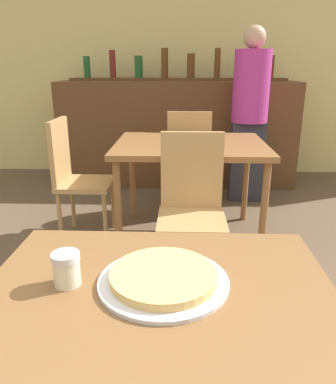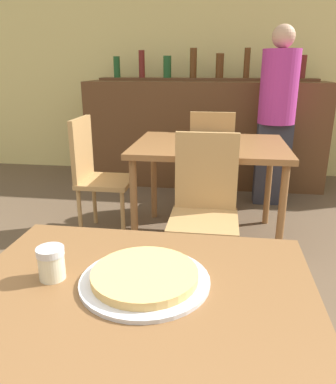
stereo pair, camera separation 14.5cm
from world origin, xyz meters
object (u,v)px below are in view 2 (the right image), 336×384
at_px(chair_far_side_back, 212,156).
at_px(person_standing, 277,112).
at_px(pizza_tray, 145,277).
at_px(cheese_shaker, 51,263).
at_px(chair_far_side_front, 205,202).
at_px(chair_far_side_left, 95,170).

distance_m(chair_far_side_back, person_standing, 0.75).
xyz_separation_m(chair_far_side_back, person_standing, (0.58, 0.32, 0.36)).
height_order(pizza_tray, cheese_shaker, cheese_shaker).
bearing_deg(pizza_tray, cheese_shaker, -176.97).
bearing_deg(chair_far_side_front, chair_far_side_left, 145.61).
bearing_deg(chair_far_side_back, person_standing, -151.09).
distance_m(cheese_shaker, person_standing, 2.93).
bearing_deg(chair_far_side_back, pizza_tray, 87.47).
relative_size(chair_far_side_front, cheese_shaker, 9.91).
bearing_deg(chair_far_side_back, chair_far_side_front, 90.00).
xyz_separation_m(chair_far_side_front, chair_far_side_left, (-0.89, 0.61, 0.00)).
xyz_separation_m(chair_far_side_left, person_standing, (1.46, 0.92, 0.36)).
relative_size(chair_far_side_front, pizza_tray, 2.59).
bearing_deg(pizza_tray, person_standing, 76.05).
distance_m(chair_far_side_back, chair_far_side_left, 1.07).
relative_size(chair_far_side_back, person_standing, 0.56).
height_order(chair_far_side_left, person_standing, person_standing).
distance_m(chair_far_side_left, pizza_tray, 2.01).
bearing_deg(pizza_tray, chair_far_side_back, 87.47).
height_order(chair_far_side_back, person_standing, person_standing).
distance_m(chair_far_side_left, cheese_shaker, 1.94).
relative_size(chair_far_side_left, pizza_tray, 2.59).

